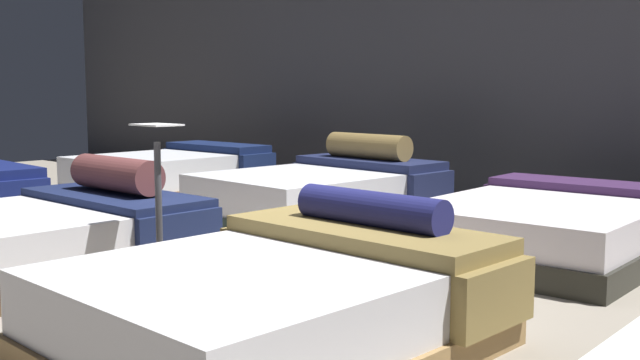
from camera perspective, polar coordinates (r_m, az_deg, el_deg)
ground_plane at (r=5.13m, az=-4.55°, el=-7.23°), size 18.00×18.00×0.02m
showroom_back_wall at (r=8.08m, az=16.23°, el=10.24°), size 18.00×0.06×3.50m
bed_1 at (r=5.43m, az=-20.57°, el=-4.16°), size 1.65×2.01×0.76m
bed_2 at (r=3.57m, az=-2.98°, el=-9.28°), size 1.68×1.98×0.71m
bed_4 at (r=8.91m, az=-11.35°, el=0.43°), size 1.55×2.14×0.58m
bed_5 at (r=7.12m, az=0.17°, el=-1.00°), size 1.71×2.22×0.81m
bed_6 at (r=5.87m, az=17.35°, el=-3.45°), size 1.74×2.21×0.49m
price_sign at (r=4.55m, az=-12.23°, el=-3.85°), size 0.28×0.24×1.04m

